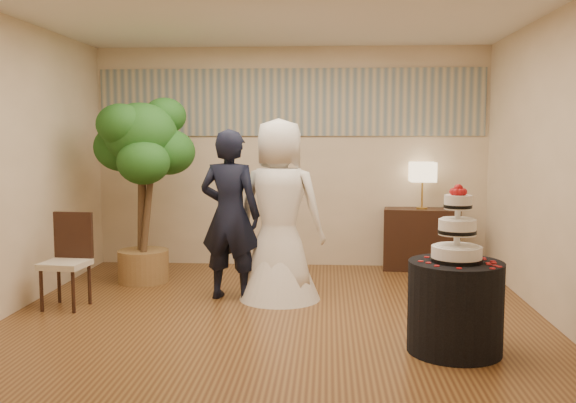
# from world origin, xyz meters

# --- Properties ---
(floor) EXTENTS (5.00, 5.00, 0.00)m
(floor) POSITION_xyz_m (0.00, 0.00, 0.00)
(floor) COLOR brown
(floor) RESTS_ON ground
(ceiling) EXTENTS (5.00, 5.00, 0.00)m
(ceiling) POSITION_xyz_m (0.00, 0.00, 2.80)
(ceiling) COLOR white
(ceiling) RESTS_ON wall_back
(wall_back) EXTENTS (5.00, 0.06, 2.80)m
(wall_back) POSITION_xyz_m (0.00, 2.50, 1.40)
(wall_back) COLOR beige
(wall_back) RESTS_ON ground
(wall_front) EXTENTS (5.00, 0.06, 2.80)m
(wall_front) POSITION_xyz_m (0.00, -2.50, 1.40)
(wall_front) COLOR beige
(wall_front) RESTS_ON ground
(wall_left) EXTENTS (0.06, 5.00, 2.80)m
(wall_left) POSITION_xyz_m (-2.50, 0.00, 1.40)
(wall_left) COLOR beige
(wall_left) RESTS_ON ground
(wall_right) EXTENTS (0.06, 5.00, 2.80)m
(wall_right) POSITION_xyz_m (2.50, 0.00, 1.40)
(wall_right) COLOR beige
(wall_right) RESTS_ON ground
(mural_border) EXTENTS (4.90, 0.02, 0.85)m
(mural_border) POSITION_xyz_m (0.00, 2.48, 2.10)
(mural_border) COLOR gray
(mural_border) RESTS_ON wall_back
(groom) EXTENTS (0.71, 0.54, 1.75)m
(groom) POSITION_xyz_m (-0.51, 0.72, 0.87)
(groom) COLOR black
(groom) RESTS_ON floor
(bride) EXTENTS (1.09, 1.04, 1.85)m
(bride) POSITION_xyz_m (-0.01, 0.74, 0.93)
(bride) COLOR white
(bride) RESTS_ON floor
(cake_table) EXTENTS (0.73, 0.73, 0.72)m
(cake_table) POSITION_xyz_m (1.48, -0.79, 0.36)
(cake_table) COLOR black
(cake_table) RESTS_ON floor
(wedding_cake) EXTENTS (0.39, 0.39, 0.60)m
(wedding_cake) POSITION_xyz_m (1.48, -0.79, 1.02)
(wedding_cake) COLOR white
(wedding_cake) RESTS_ON cake_table
(console) EXTENTS (0.96, 0.51, 0.77)m
(console) POSITION_xyz_m (1.66, 2.29, 0.39)
(console) COLOR black
(console) RESTS_ON floor
(table_lamp) EXTENTS (0.31, 0.31, 0.58)m
(table_lamp) POSITION_xyz_m (1.66, 2.29, 1.06)
(table_lamp) COLOR #D1B789
(table_lamp) RESTS_ON console
(ficus_tree) EXTENTS (1.16, 1.16, 2.16)m
(ficus_tree) POSITION_xyz_m (-1.63, 1.41, 1.08)
(ficus_tree) COLOR #21591B
(ficus_tree) RESTS_ON floor
(side_chair) EXTENTS (0.47, 0.49, 0.93)m
(side_chair) POSITION_xyz_m (-2.07, 0.27, 0.46)
(side_chair) COLOR black
(side_chair) RESTS_ON floor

